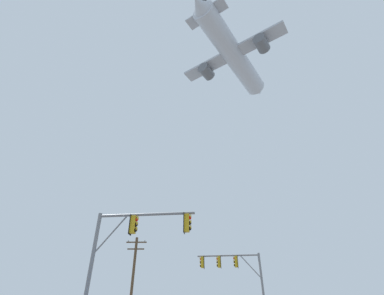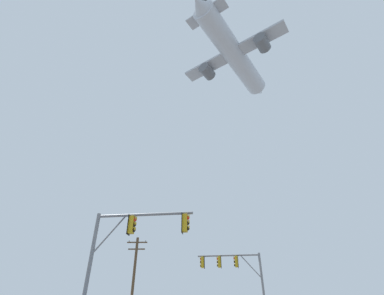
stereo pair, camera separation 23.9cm
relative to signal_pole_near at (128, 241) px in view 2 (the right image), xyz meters
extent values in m
cylinder|color=slate|center=(-1.81, 0.20, -1.49)|extent=(0.20, 0.20, 6.01)
cylinder|color=slate|center=(0.78, -0.09, 1.36)|extent=(5.20, 0.72, 0.15)
cylinder|color=slate|center=(-1.04, 0.11, 0.38)|extent=(1.63, 0.26, 2.00)
cube|color=gold|center=(2.96, -0.32, 0.83)|extent=(0.29, 0.35, 0.90)
cylinder|color=gold|center=(2.96, -0.32, 1.34)|extent=(0.05, 0.05, 0.12)
cube|color=black|center=(2.82, -0.31, 0.83)|extent=(0.07, 0.46, 1.04)
sphere|color=red|center=(3.10, -0.34, 1.10)|extent=(0.20, 0.20, 0.20)
cylinder|color=gold|center=(3.17, -0.35, 1.16)|extent=(0.06, 0.21, 0.21)
sphere|color=black|center=(3.10, -0.34, 0.82)|extent=(0.20, 0.20, 0.20)
cylinder|color=gold|center=(3.17, -0.35, 0.88)|extent=(0.06, 0.21, 0.21)
sphere|color=black|center=(3.10, -0.34, 0.54)|extent=(0.20, 0.20, 0.20)
cylinder|color=gold|center=(3.17, -0.35, 0.60)|extent=(0.06, 0.21, 0.21)
cube|color=gold|center=(0.10, -0.01, 0.83)|extent=(0.29, 0.35, 0.90)
cylinder|color=gold|center=(0.10, -0.01, 1.34)|extent=(0.05, 0.05, 0.12)
cube|color=black|center=(-0.03, 0.00, 0.83)|extent=(0.07, 0.46, 1.04)
sphere|color=red|center=(0.25, -0.03, 1.10)|extent=(0.20, 0.20, 0.20)
cylinder|color=gold|center=(0.31, -0.03, 1.16)|extent=(0.06, 0.21, 0.21)
sphere|color=black|center=(0.25, -0.03, 0.82)|extent=(0.20, 0.20, 0.20)
cylinder|color=gold|center=(0.31, -0.03, 0.88)|extent=(0.06, 0.21, 0.21)
sphere|color=black|center=(0.25, -0.03, 0.54)|extent=(0.20, 0.20, 0.20)
cylinder|color=gold|center=(0.31, -0.03, 0.60)|extent=(0.06, 0.21, 0.21)
cylinder|color=slate|center=(9.02, 10.78, -1.62)|extent=(0.20, 0.20, 5.75)
cylinder|color=slate|center=(6.35, 11.12, 1.10)|extent=(5.37, 0.84, 0.15)
cylinder|color=slate|center=(8.22, 10.88, 0.17)|extent=(1.68, 0.29, 1.92)
cube|color=gold|center=(4.10, 11.41, 0.58)|extent=(0.30, 0.35, 0.90)
cylinder|color=gold|center=(4.10, 11.41, 1.09)|extent=(0.05, 0.05, 0.12)
cube|color=black|center=(4.24, 11.39, 0.58)|extent=(0.08, 0.46, 1.04)
sphere|color=red|center=(3.95, 11.43, 0.85)|extent=(0.20, 0.20, 0.20)
cylinder|color=gold|center=(3.89, 11.44, 0.91)|extent=(0.07, 0.21, 0.21)
sphere|color=black|center=(3.95, 11.43, 0.57)|extent=(0.20, 0.20, 0.20)
cylinder|color=gold|center=(3.89, 11.44, 0.63)|extent=(0.07, 0.21, 0.21)
sphere|color=black|center=(3.95, 11.43, 0.29)|extent=(0.20, 0.20, 0.20)
cylinder|color=gold|center=(3.89, 11.44, 0.35)|extent=(0.07, 0.21, 0.21)
cube|color=gold|center=(5.57, 11.22, 0.58)|extent=(0.30, 0.35, 0.90)
cylinder|color=gold|center=(5.57, 11.22, 1.09)|extent=(0.05, 0.05, 0.12)
cube|color=black|center=(5.71, 11.20, 0.58)|extent=(0.08, 0.46, 1.04)
sphere|color=red|center=(5.43, 11.24, 0.85)|extent=(0.20, 0.20, 0.20)
cylinder|color=gold|center=(5.36, 11.25, 0.91)|extent=(0.07, 0.21, 0.21)
sphere|color=black|center=(5.43, 11.24, 0.57)|extent=(0.20, 0.20, 0.20)
cylinder|color=gold|center=(5.36, 11.25, 0.63)|extent=(0.07, 0.21, 0.21)
sphere|color=black|center=(5.43, 11.24, 0.29)|extent=(0.20, 0.20, 0.20)
cylinder|color=gold|center=(5.36, 11.25, 0.35)|extent=(0.07, 0.21, 0.21)
cube|color=gold|center=(7.04, 11.03, 0.58)|extent=(0.30, 0.35, 0.90)
cylinder|color=gold|center=(7.04, 11.03, 1.09)|extent=(0.05, 0.05, 0.12)
cube|color=black|center=(7.18, 11.01, 0.58)|extent=(0.08, 0.46, 1.04)
sphere|color=red|center=(6.90, 11.05, 0.85)|extent=(0.20, 0.20, 0.20)
cylinder|color=gold|center=(6.83, 11.06, 0.91)|extent=(0.07, 0.21, 0.21)
sphere|color=black|center=(6.90, 11.05, 0.57)|extent=(0.20, 0.20, 0.20)
cylinder|color=gold|center=(6.83, 11.06, 0.63)|extent=(0.07, 0.21, 0.21)
sphere|color=black|center=(6.90, 11.05, 0.29)|extent=(0.20, 0.20, 0.20)
cylinder|color=gold|center=(6.83, 11.06, 0.35)|extent=(0.07, 0.21, 0.21)
cylinder|color=brown|center=(-2.90, 15.99, -0.37)|extent=(0.28, 0.28, 8.26)
cube|color=brown|center=(-2.90, 15.99, 3.26)|extent=(2.20, 0.12, 0.12)
cube|color=brown|center=(-2.90, 15.99, 2.56)|extent=(1.80, 0.12, 0.12)
cylinder|color=gray|center=(-3.80, 15.99, 3.38)|extent=(0.10, 0.10, 0.18)
cylinder|color=gray|center=(-2.00, 15.99, 3.38)|extent=(0.10, 0.10, 0.18)
cylinder|color=#B7BCC6|center=(11.44, 22.45, 41.29)|extent=(16.29, 21.25, 4.08)
cone|color=#B7BCC6|center=(18.62, 32.98, 41.29)|extent=(4.78, 4.50, 3.87)
cone|color=#B7BCC6|center=(4.33, 12.03, 41.29)|extent=(4.30, 4.06, 3.47)
cube|color=#A8ADB7|center=(11.08, 21.92, 40.68)|extent=(19.47, 14.52, 0.46)
cylinder|color=#595B60|center=(6.07, 25.34, 39.46)|extent=(3.62, 3.82, 2.29)
cylinder|color=#595B60|center=(16.09, 18.51, 39.46)|extent=(3.62, 3.82, 2.29)
cube|color=#333338|center=(5.84, 14.24, 43.59)|extent=(2.26, 3.12, 4.84)
cube|color=#A8ADB7|center=(5.69, 14.03, 41.67)|extent=(7.61, 6.20, 0.25)
camera|label=1|loc=(3.30, -14.27, -3.03)|focal=25.11mm
camera|label=2|loc=(3.54, -14.27, -3.03)|focal=25.11mm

